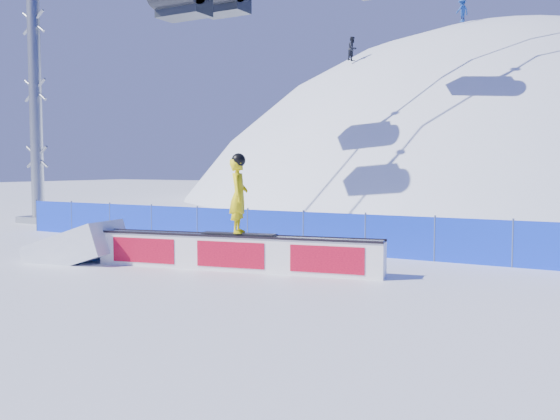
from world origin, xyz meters
The scene contains 7 objects.
ground centered at (0.00, 0.00, 0.00)m, with size 160.00×160.00×0.00m, color white.
snow_hill centered at (0.00, 42.00, -18.00)m, with size 64.00×64.00×64.00m.
safety_fence centered at (0.00, 4.50, 0.60)m, with size 22.05×0.05×1.30m.
rail_box centered at (1.12, 0.60, 0.44)m, with size 7.42×1.92×0.89m.
snow_ramp centered at (-3.45, -0.28, 0.00)m, with size 2.34×1.56×0.88m, color white, non-canonical shape.
snowboarder centered at (1.25, 0.63, 1.87)m, with size 1.94×0.80×1.99m.
distant_skiers centered at (1.95, 30.59, 11.25)m, with size 23.35×7.41×7.91m.
Camera 1 is at (9.73, -12.04, 2.56)m, focal length 40.00 mm.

